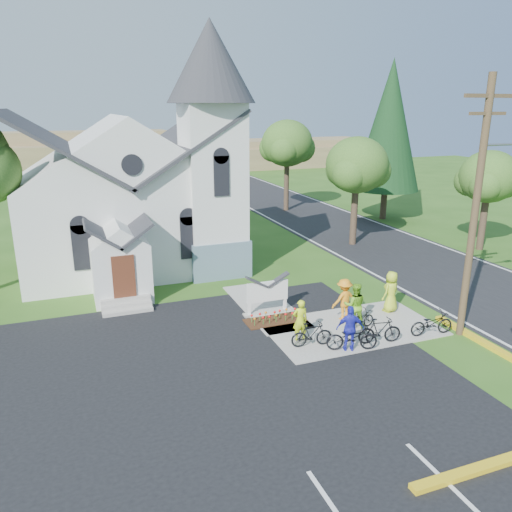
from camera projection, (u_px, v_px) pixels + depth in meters
name	position (u px, v px, depth m)	size (l,w,h in m)	color
ground	(326.00, 339.00, 19.74)	(120.00, 120.00, 0.00)	#2E5819
parking_lot	(158.00, 401.00, 15.57)	(20.00, 16.00, 0.02)	black
road	(349.00, 232.00, 36.56)	(8.00, 90.00, 0.02)	black
sidewalk	(352.00, 328.00, 20.68)	(7.00, 4.00, 0.05)	gray
church	(133.00, 174.00, 27.55)	(12.35, 12.00, 13.00)	silver
church_sign	(267.00, 292.00, 21.90)	(2.20, 0.40, 1.70)	gray
flower_bed	(275.00, 320.00, 21.38)	(2.60, 1.10, 0.07)	#34190E
utility_pole	(478.00, 202.00, 18.66)	(3.45, 0.28, 10.00)	#453522
tree_road_near	(357.00, 166.00, 31.87)	(4.00, 4.00, 7.05)	#35271C
tree_road_mid	(287.00, 144.00, 42.62)	(4.40, 4.40, 7.80)	#35271C
tree_road_far	(489.00, 177.00, 30.83)	(3.60, 3.60, 6.30)	#35271C
conifer	(389.00, 126.00, 38.82)	(5.20, 5.20, 12.40)	#35271C
distant_hills	(157.00, 155.00, 70.69)	(61.00, 10.00, 5.60)	olive
cyclist_0	(300.00, 320.00, 19.34)	(0.61, 0.40, 1.67)	#C3DE1A
bike_0	(352.00, 337.00, 18.65)	(0.67, 1.93, 1.01)	black
cyclist_1	(355.00, 305.00, 20.51)	(0.92, 0.72, 1.89)	#6FB421
bike_1	(312.00, 334.00, 18.93)	(0.46, 1.62, 0.97)	black
cyclist_2	(350.00, 328.00, 18.51)	(1.04, 0.43, 1.77)	#2529BA
bike_2	(359.00, 320.00, 20.44)	(0.53, 1.53, 0.80)	black
cyclist_3	(344.00, 299.00, 21.26)	(1.17, 0.67, 1.81)	orange
bike_3	(380.00, 331.00, 19.17)	(0.49, 1.73, 1.04)	black
cyclist_4	(391.00, 292.00, 22.07)	(0.91, 0.59, 1.86)	#BCD728
bike_4	(432.00, 323.00, 19.90)	(0.64, 1.84, 0.97)	black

